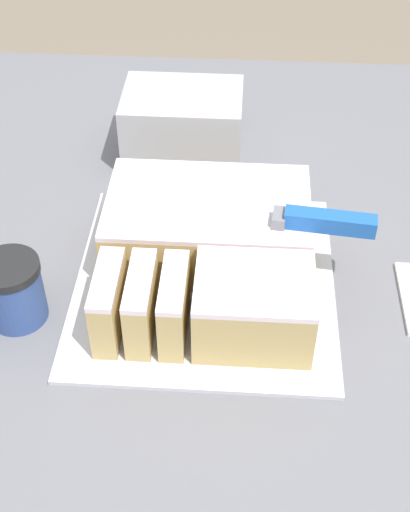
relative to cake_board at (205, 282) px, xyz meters
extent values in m
cube|color=slate|center=(0.05, 0.06, -0.46)|extent=(1.40, 1.10, 0.91)
cube|color=silver|center=(0.00, 0.00, 0.00)|extent=(0.33, 0.34, 0.01)
cube|color=tan|center=(0.00, 0.05, 0.04)|extent=(0.26, 0.16, 0.08)
cube|color=white|center=(0.00, 0.05, 0.08)|extent=(0.26, 0.16, 0.01)
cube|color=tan|center=(0.06, -0.08, 0.04)|extent=(0.14, 0.11, 0.08)
cube|color=white|center=(0.06, -0.08, 0.08)|extent=(0.14, 0.11, 0.01)
cube|color=tan|center=(-0.11, -0.09, 0.04)|extent=(0.03, 0.10, 0.08)
cube|color=white|center=(-0.11, -0.09, 0.08)|extent=(0.03, 0.10, 0.01)
cube|color=tan|center=(-0.07, -0.09, 0.04)|extent=(0.03, 0.10, 0.08)
cube|color=white|center=(-0.07, -0.09, 0.08)|extent=(0.03, 0.10, 0.01)
cube|color=tan|center=(-0.03, -0.09, 0.04)|extent=(0.03, 0.10, 0.08)
cube|color=white|center=(-0.03, -0.09, 0.08)|extent=(0.03, 0.10, 0.01)
cube|color=silver|center=(-0.01, 0.03, 0.09)|extent=(0.20, 0.05, 0.00)
cube|color=slate|center=(0.09, 0.02, 0.10)|extent=(0.02, 0.03, 0.02)
cube|color=#1E59B2|center=(0.15, 0.01, 0.10)|extent=(0.11, 0.03, 0.02)
cylinder|color=#334C8C|center=(-0.22, -0.07, 0.03)|extent=(0.07, 0.07, 0.08)
cylinder|color=black|center=(-0.22, -0.07, 0.08)|extent=(0.07, 0.07, 0.01)
cube|color=#B2B2B7|center=(-0.05, 0.29, 0.05)|extent=(0.18, 0.13, 0.11)
camera|label=1|loc=(0.04, -0.65, 0.64)|focal=50.00mm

